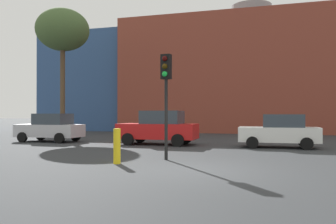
{
  "coord_description": "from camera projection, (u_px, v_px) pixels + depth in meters",
  "views": [
    {
      "loc": [
        1.98,
        -10.25,
        1.67
      ],
      "look_at": [
        -3.58,
        8.96,
        1.78
      ],
      "focal_mm": 37.0,
      "sensor_mm": 36.0,
      "label": 1
    }
  ],
  "objects": [
    {
      "name": "parked_car_0",
      "position": [
        51.0,
        128.0,
        20.79
      ],
      "size": [
        3.9,
        1.92,
        1.69
      ],
      "rotation": [
        0.0,
        0.0,
        3.14
      ],
      "color": "silver",
      "rests_on": "ground_plane"
    },
    {
      "name": "bollard_yellow_0",
      "position": [
        117.0,
        146.0,
        11.59
      ],
      "size": [
        0.24,
        0.24,
        1.18
      ],
      "primitive_type": "cylinder",
      "color": "yellow",
      "rests_on": "ground_plane"
    },
    {
      "name": "bare_tree_0",
      "position": [
        63.0,
        31.0,
        25.99
      ],
      "size": [
        3.96,
        3.96,
        9.59
      ],
      "color": "brown",
      "rests_on": "ground_plane"
    },
    {
      "name": "parked_car_2",
      "position": [
        280.0,
        131.0,
        17.13
      ],
      "size": [
        3.81,
        1.87,
        1.65
      ],
      "rotation": [
        0.0,
        0.0,
        3.14
      ],
      "color": "white",
      "rests_on": "ground_plane"
    },
    {
      "name": "building_backdrop",
      "position": [
        251.0,
        79.0,
        34.97
      ],
      "size": [
        42.28,
        12.73,
        12.6
      ],
      "color": "brown",
      "rests_on": "ground_plane"
    },
    {
      "name": "traffic_light_island",
      "position": [
        166.0,
        82.0,
        12.56
      ],
      "size": [
        0.38,
        0.38,
        3.84
      ],
      "rotation": [
        0.0,
        0.0,
        -1.66
      ],
      "color": "black",
      "rests_on": "ground_plane"
    },
    {
      "name": "parked_car_1",
      "position": [
        159.0,
        128.0,
        18.88
      ],
      "size": [
        4.26,
        2.09,
        1.85
      ],
      "rotation": [
        0.0,
        0.0,
        3.14
      ],
      "color": "red",
      "rests_on": "ground_plane"
    },
    {
      "name": "ground_plane",
      "position": [
        199.0,
        169.0,
        10.39
      ],
      "size": [
        200.0,
        200.0,
        0.0
      ],
      "primitive_type": "plane",
      "color": "#2D3033"
    }
  ]
}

